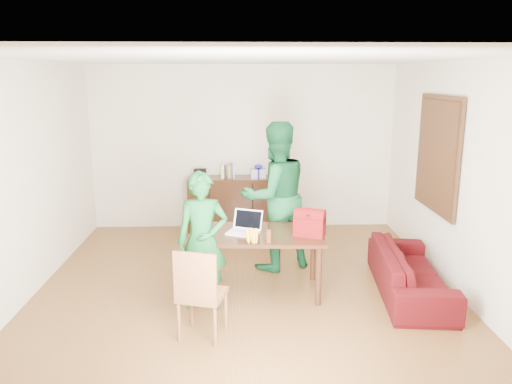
{
  "coord_description": "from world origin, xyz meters",
  "views": [
    {
      "loc": [
        -0.06,
        -5.49,
        2.53
      ],
      "look_at": [
        0.14,
        0.28,
        1.17
      ],
      "focal_mm": 35.0,
      "sensor_mm": 36.0,
      "label": 1
    }
  ],
  "objects_px": {
    "laptop": "(243,230)",
    "bottle": "(269,235)",
    "table": "(257,240)",
    "person_near": "(202,241)",
    "chair": "(202,311)",
    "person_far": "(275,196)",
    "red_bag": "(310,225)",
    "sofa": "(410,271)"
  },
  "relations": [
    {
      "from": "laptop",
      "to": "bottle",
      "type": "bearing_deg",
      "value": -27.17
    },
    {
      "from": "table",
      "to": "person_near",
      "type": "bearing_deg",
      "value": -144.85
    },
    {
      "from": "chair",
      "to": "bottle",
      "type": "bearing_deg",
      "value": 60.69
    },
    {
      "from": "person_far",
      "to": "person_near",
      "type": "bearing_deg",
      "value": 29.8
    },
    {
      "from": "chair",
      "to": "bottle",
      "type": "xyz_separation_m",
      "value": [
        0.69,
        0.69,
        0.55
      ]
    },
    {
      "from": "chair",
      "to": "bottle",
      "type": "height_order",
      "value": "chair"
    },
    {
      "from": "person_near",
      "to": "person_far",
      "type": "height_order",
      "value": "person_far"
    },
    {
      "from": "chair",
      "to": "laptop",
      "type": "relative_size",
      "value": 2.22
    },
    {
      "from": "person_far",
      "to": "red_bag",
      "type": "relative_size",
      "value": 5.71
    },
    {
      "from": "bottle",
      "to": "laptop",
      "type": "bearing_deg",
      "value": 130.59
    },
    {
      "from": "person_near",
      "to": "red_bag",
      "type": "bearing_deg",
      "value": 8.27
    },
    {
      "from": "chair",
      "to": "laptop",
      "type": "height_order",
      "value": "laptop"
    },
    {
      "from": "person_near",
      "to": "sofa",
      "type": "height_order",
      "value": "person_near"
    },
    {
      "from": "bottle",
      "to": "sofa",
      "type": "relative_size",
      "value": 0.09
    },
    {
      "from": "chair",
      "to": "red_bag",
      "type": "height_order",
      "value": "red_bag"
    },
    {
      "from": "chair",
      "to": "sofa",
      "type": "xyz_separation_m",
      "value": [
        2.39,
        0.94,
        -0.01
      ]
    },
    {
      "from": "chair",
      "to": "bottle",
      "type": "relative_size",
      "value": 5.4
    },
    {
      "from": "laptop",
      "to": "sofa",
      "type": "distance_m",
      "value": 2.04
    },
    {
      "from": "table",
      "to": "chair",
      "type": "xyz_separation_m",
      "value": [
        -0.57,
        -1.05,
        -0.37
      ]
    },
    {
      "from": "table",
      "to": "person_near",
      "type": "height_order",
      "value": "person_near"
    },
    {
      "from": "laptop",
      "to": "red_bag",
      "type": "bearing_deg",
      "value": 14.7
    },
    {
      "from": "table",
      "to": "person_near",
      "type": "xyz_separation_m",
      "value": [
        -0.61,
        -0.37,
        0.12
      ]
    },
    {
      "from": "chair",
      "to": "person_near",
      "type": "height_order",
      "value": "person_near"
    },
    {
      "from": "person_near",
      "to": "table",
      "type": "bearing_deg",
      "value": 28.49
    },
    {
      "from": "person_far",
      "to": "sofa",
      "type": "xyz_separation_m",
      "value": [
        1.54,
        -0.88,
        -0.71
      ]
    },
    {
      "from": "person_near",
      "to": "laptop",
      "type": "xyz_separation_m",
      "value": [
        0.45,
        0.35,
        0.01
      ]
    },
    {
      "from": "chair",
      "to": "person_far",
      "type": "bearing_deg",
      "value": 80.75
    },
    {
      "from": "person_near",
      "to": "red_bag",
      "type": "distance_m",
      "value": 1.24
    },
    {
      "from": "table",
      "to": "chair",
      "type": "relative_size",
      "value": 1.72
    },
    {
      "from": "laptop",
      "to": "person_far",
      "type": "bearing_deg",
      "value": 83.79
    },
    {
      "from": "table",
      "to": "person_far",
      "type": "relative_size",
      "value": 0.82
    },
    {
      "from": "laptop",
      "to": "red_bag",
      "type": "xyz_separation_m",
      "value": [
        0.76,
        -0.1,
        0.08
      ]
    },
    {
      "from": "chair",
      "to": "sofa",
      "type": "relative_size",
      "value": 0.51
    },
    {
      "from": "table",
      "to": "laptop",
      "type": "xyz_separation_m",
      "value": [
        -0.16,
        -0.03,
        0.14
      ]
    },
    {
      "from": "person_near",
      "to": "bottle",
      "type": "bearing_deg",
      "value": -1.67
    },
    {
      "from": "table",
      "to": "person_far",
      "type": "bearing_deg",
      "value": 73.95
    },
    {
      "from": "laptop",
      "to": "sofa",
      "type": "bearing_deg",
      "value": 19.86
    },
    {
      "from": "table",
      "to": "bottle",
      "type": "height_order",
      "value": "bottle"
    },
    {
      "from": "person_far",
      "to": "laptop",
      "type": "distance_m",
      "value": 0.93
    },
    {
      "from": "bottle",
      "to": "red_bag",
      "type": "xyz_separation_m",
      "value": [
        0.48,
        0.23,
        0.04
      ]
    },
    {
      "from": "red_bag",
      "to": "bottle",
      "type": "bearing_deg",
      "value": -133.52
    },
    {
      "from": "chair",
      "to": "person_far",
      "type": "relative_size",
      "value": 0.48
    }
  ]
}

